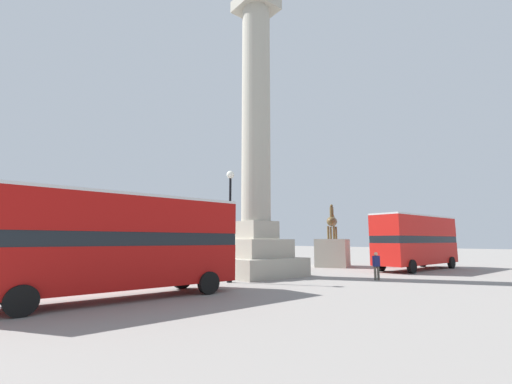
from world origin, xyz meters
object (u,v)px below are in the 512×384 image
at_px(monument_column, 256,164).
at_px(bus_a, 122,241).
at_px(bus_b, 416,240).
at_px(equestrian_statue, 333,250).
at_px(street_lamp, 230,214).
at_px(pedestrian_near_lamp, 376,264).

relative_size(monument_column, bus_a, 2.15).
height_order(bus_a, bus_b, bus_b).
xyz_separation_m(monument_column, equestrian_statue, (10.96, 2.02, -6.26)).
relative_size(bus_a, street_lamp, 1.54).
relative_size(street_lamp, pedestrian_near_lamp, 3.89).
xyz_separation_m(bus_a, pedestrian_near_lamp, (14.41, -2.85, -1.43)).
bearing_deg(equestrian_statue, monument_column, 161.00).
xyz_separation_m(street_lamp, pedestrian_near_lamp, (7.62, -4.76, -2.99)).
relative_size(bus_b, equestrian_statue, 1.76).
distance_m(bus_b, equestrian_statue, 7.24).
height_order(monument_column, pedestrian_near_lamp, monument_column).
bearing_deg(bus_b, monument_column, 160.46).
relative_size(bus_a, equestrian_statue, 1.74).
bearing_deg(monument_column, equestrian_statue, 10.43).
bearing_deg(bus_a, pedestrian_near_lamp, -12.93).
bearing_deg(monument_column, street_lamp, -151.83).
height_order(bus_b, equestrian_statue, equestrian_statue).
bearing_deg(bus_a, street_lamp, 13.96).
xyz_separation_m(bus_b, pedestrian_near_lamp, (-9.41, -1.96, -1.51)).
bearing_deg(bus_b, equestrian_statue, 110.22).
bearing_deg(bus_a, monument_column, 18.48).
height_order(bus_a, equestrian_statue, equestrian_statue).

